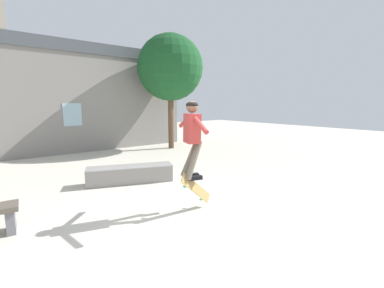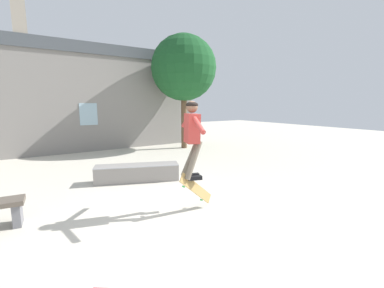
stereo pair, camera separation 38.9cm
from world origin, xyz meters
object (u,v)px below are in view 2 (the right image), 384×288
skate_ledge (137,173)px  skater (192,133)px  skateboard_flipping (196,189)px  tree_right (184,68)px

skate_ledge → skater: size_ratio=1.50×
skateboard_flipping → skate_ledge: bearing=91.3°
skateboard_flipping → tree_right: bearing=56.2°
skater → skate_ledge: bearing=111.2°
tree_right → skate_ledge: (-3.69, -3.67, -3.31)m
skater → skateboard_flipping: (0.05, -0.05, -1.05)m
skate_ledge → skateboard_flipping: (0.22, -2.39, 0.21)m
skate_ledge → skater: (0.17, -2.34, 1.26)m
tree_right → skateboard_flipping: 7.64m
tree_right → skater: 7.26m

